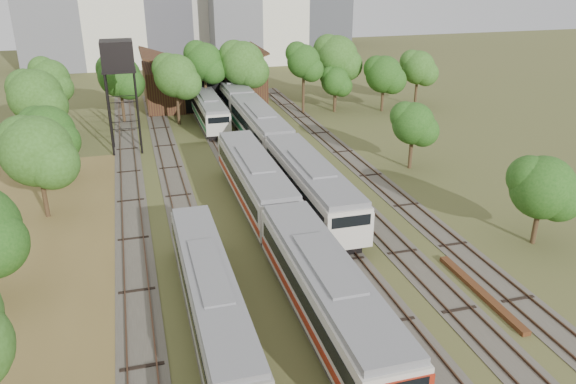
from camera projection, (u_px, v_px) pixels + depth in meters
name	position (u px, v px, depth m)	size (l,w,h in m)	color
ground	(389.00, 365.00, 28.34)	(240.00, 240.00, 0.00)	#475123
dry_grass_patch	(26.00, 331.00, 30.86)	(14.00, 60.00, 0.04)	brown
tracks	(261.00, 187.00, 50.35)	(24.60, 80.00, 0.19)	#4C473D
railcar_red_set	(284.00, 226.00, 38.19)	(3.23, 34.57, 4.00)	black
railcar_green_set	(260.00, 128.00, 60.28)	(3.31, 52.08, 4.10)	black
railcar_rear	(208.00, 109.00, 69.03)	(2.85, 16.08, 3.52)	black
old_grey_coach	(211.00, 294.00, 31.04)	(2.68, 18.00, 3.30)	black
water_tower	(118.00, 59.00, 56.35)	(3.33, 3.33, 11.50)	black
rail_pile_far	(480.00, 292.00, 34.26)	(0.54, 8.72, 0.28)	#5A3219
maintenance_shed	(203.00, 83.00, 78.43)	(16.45, 11.55, 7.58)	#371B14
tree_band_left	(12.00, 178.00, 37.86)	(7.66, 56.64, 8.69)	#382616
tree_band_far	(256.00, 68.00, 71.34)	(51.02, 9.50, 9.62)	#382616
tree_band_right	(426.00, 129.00, 52.33)	(5.42, 43.56, 6.55)	#382616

